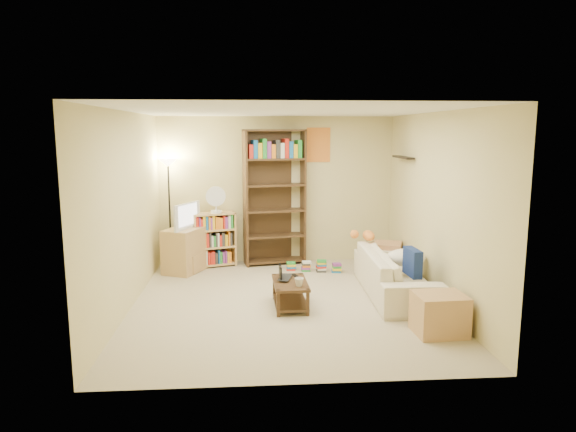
{
  "coord_description": "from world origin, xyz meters",
  "views": [
    {
      "loc": [
        -0.44,
        -6.53,
        2.25
      ],
      "look_at": [
        0.09,
        0.69,
        1.05
      ],
      "focal_mm": 32.0,
      "sensor_mm": 36.0,
      "label": 1
    }
  ],
  "objects_px": {
    "sofa": "(396,273)",
    "coffee_table": "(290,292)",
    "floor_lamp": "(169,181)",
    "side_table": "(387,258)",
    "short_bookshelf": "(214,240)",
    "laptop": "(289,278)",
    "television": "(183,216)",
    "tv_stand": "(184,250)",
    "end_cabinet": "(439,314)",
    "tabby_cat": "(366,235)",
    "desk_fan": "(216,199)",
    "tall_bookshelf": "(275,194)",
    "mug": "(299,282)"
  },
  "relations": [
    {
      "from": "sofa",
      "to": "coffee_table",
      "type": "relative_size",
      "value": 2.66
    },
    {
      "from": "floor_lamp",
      "to": "side_table",
      "type": "distance_m",
      "value": 3.79
    },
    {
      "from": "short_bookshelf",
      "to": "laptop",
      "type": "bearing_deg",
      "value": -79.65
    },
    {
      "from": "television",
      "to": "short_bookshelf",
      "type": "xyz_separation_m",
      "value": [
        0.45,
        0.32,
        -0.46
      ]
    },
    {
      "from": "sofa",
      "to": "television",
      "type": "height_order",
      "value": "television"
    },
    {
      "from": "television",
      "to": "coffee_table",
      "type": "bearing_deg",
      "value": -114.28
    },
    {
      "from": "tv_stand",
      "to": "side_table",
      "type": "distance_m",
      "value": 3.26
    },
    {
      "from": "short_bookshelf",
      "to": "end_cabinet",
      "type": "distance_m",
      "value": 4.16
    },
    {
      "from": "sofa",
      "to": "end_cabinet",
      "type": "xyz_separation_m",
      "value": [
        0.1,
        -1.42,
        -0.07
      ]
    },
    {
      "from": "short_bookshelf",
      "to": "sofa",
      "type": "bearing_deg",
      "value": -51.54
    },
    {
      "from": "tabby_cat",
      "to": "short_bookshelf",
      "type": "relative_size",
      "value": 0.52
    },
    {
      "from": "end_cabinet",
      "to": "short_bookshelf",
      "type": "bearing_deg",
      "value": 130.89
    },
    {
      "from": "tv_stand",
      "to": "short_bookshelf",
      "type": "height_order",
      "value": "short_bookshelf"
    },
    {
      "from": "laptop",
      "to": "desk_fan",
      "type": "xyz_separation_m",
      "value": [
        -1.06,
        1.99,
        0.79
      ]
    },
    {
      "from": "sofa",
      "to": "tabby_cat",
      "type": "relative_size",
      "value": 4.41
    },
    {
      "from": "sofa",
      "to": "desk_fan",
      "type": "distance_m",
      "value": 3.18
    },
    {
      "from": "end_cabinet",
      "to": "television",
      "type": "bearing_deg",
      "value": 138.4
    },
    {
      "from": "sofa",
      "to": "laptop",
      "type": "xyz_separation_m",
      "value": [
        -1.51,
        -0.32,
        0.06
      ]
    },
    {
      "from": "tall_bookshelf",
      "to": "short_bookshelf",
      "type": "height_order",
      "value": "tall_bookshelf"
    },
    {
      "from": "coffee_table",
      "to": "tall_bookshelf",
      "type": "relative_size",
      "value": 0.34
    },
    {
      "from": "tall_bookshelf",
      "to": "desk_fan",
      "type": "height_order",
      "value": "tall_bookshelf"
    },
    {
      "from": "end_cabinet",
      "to": "tall_bookshelf",
      "type": "bearing_deg",
      "value": 117.59
    },
    {
      "from": "laptop",
      "to": "desk_fan",
      "type": "bearing_deg",
      "value": 42.21
    },
    {
      "from": "sofa",
      "to": "mug",
      "type": "xyz_separation_m",
      "value": [
        -1.41,
        -0.63,
        0.1
      ]
    },
    {
      "from": "mug",
      "to": "floor_lamp",
      "type": "relative_size",
      "value": 0.07
    },
    {
      "from": "desk_fan",
      "to": "end_cabinet",
      "type": "height_order",
      "value": "desk_fan"
    },
    {
      "from": "coffee_table",
      "to": "tv_stand",
      "type": "distance_m",
      "value": 2.41
    },
    {
      "from": "coffee_table",
      "to": "floor_lamp",
      "type": "height_order",
      "value": "floor_lamp"
    },
    {
      "from": "short_bookshelf",
      "to": "desk_fan",
      "type": "distance_m",
      "value": 0.69
    },
    {
      "from": "short_bookshelf",
      "to": "floor_lamp",
      "type": "bearing_deg",
      "value": 153.86
    },
    {
      "from": "coffee_table",
      "to": "tv_stand",
      "type": "xyz_separation_m",
      "value": [
        -1.57,
        1.81,
        0.15
      ]
    },
    {
      "from": "coffee_table",
      "to": "end_cabinet",
      "type": "height_order",
      "value": "end_cabinet"
    },
    {
      "from": "mug",
      "to": "end_cabinet",
      "type": "distance_m",
      "value": 1.71
    },
    {
      "from": "mug",
      "to": "short_bookshelf",
      "type": "bearing_deg",
      "value": 117.32
    },
    {
      "from": "sofa",
      "to": "short_bookshelf",
      "type": "height_order",
      "value": "short_bookshelf"
    },
    {
      "from": "laptop",
      "to": "tall_bookshelf",
      "type": "xyz_separation_m",
      "value": [
        -0.08,
        2.14,
        0.85
      ]
    },
    {
      "from": "short_bookshelf",
      "to": "end_cabinet",
      "type": "bearing_deg",
      "value": -67.35
    },
    {
      "from": "mug",
      "to": "tv_stand",
      "type": "relative_size",
      "value": 0.18
    },
    {
      "from": "sofa",
      "to": "floor_lamp",
      "type": "height_order",
      "value": "floor_lamp"
    },
    {
      "from": "television",
      "to": "end_cabinet",
      "type": "relative_size",
      "value": 1.26
    },
    {
      "from": "mug",
      "to": "floor_lamp",
      "type": "bearing_deg",
      "value": 128.41
    },
    {
      "from": "side_table",
      "to": "end_cabinet",
      "type": "relative_size",
      "value": 0.9
    },
    {
      "from": "tall_bookshelf",
      "to": "side_table",
      "type": "relative_size",
      "value": 4.6
    },
    {
      "from": "tv_stand",
      "to": "sofa",
      "type": "bearing_deg",
      "value": 0.35
    },
    {
      "from": "sofa",
      "to": "floor_lamp",
      "type": "xyz_separation_m",
      "value": [
        -3.35,
        1.82,
        1.14
      ]
    },
    {
      "from": "side_table",
      "to": "end_cabinet",
      "type": "xyz_separation_m",
      "value": [
        -0.07,
        -2.5,
        -0.02
      ]
    },
    {
      "from": "coffee_table",
      "to": "tv_stand",
      "type": "relative_size",
      "value": 1.1
    },
    {
      "from": "mug",
      "to": "television",
      "type": "xyz_separation_m",
      "value": [
        -1.67,
        2.03,
        0.52
      ]
    },
    {
      "from": "mug",
      "to": "end_cabinet",
      "type": "xyz_separation_m",
      "value": [
        1.51,
        -0.79,
        -0.17
      ]
    },
    {
      "from": "laptop",
      "to": "television",
      "type": "bearing_deg",
      "value": 56.59
    }
  ]
}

